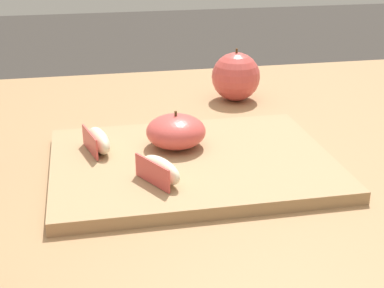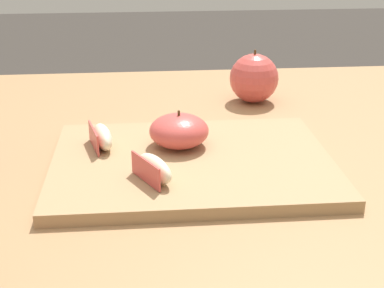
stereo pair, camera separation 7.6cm
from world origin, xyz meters
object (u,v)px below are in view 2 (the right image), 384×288
Objects in this scene: apple_half_skin_up at (179,131)px; apple_wedge_middle at (102,137)px; apple_wedge_left at (154,168)px; whole_apple_pink_lady at (254,78)px; cutting_board at (192,163)px.

apple_half_skin_up is 0.11m from apple_wedge_middle.
apple_wedge_left is at bearing -57.92° from apple_wedge_middle.
apple_half_skin_up reaches higher than apple_wedge_left.
apple_wedge_left is 0.76× the size of whole_apple_pink_lady.
apple_wedge_left is 0.13m from apple_wedge_middle.
apple_wedge_middle is (-0.12, 0.05, 0.02)m from cutting_board.
cutting_board is at bearing -116.23° from whole_apple_pink_lady.
apple_wedge_middle is (-0.11, 0.01, -0.01)m from apple_half_skin_up.
cutting_board is 0.09m from apple_wedge_left.
apple_wedge_middle is at bearing 177.31° from apple_half_skin_up.
apple_wedge_left is 0.99× the size of apple_wedge_middle.
apple_wedge_left is 0.40m from whole_apple_pink_lady.
whole_apple_pink_lady is (0.14, 0.28, 0.04)m from cutting_board.
apple_wedge_left reaches higher than cutting_board.
apple_wedge_left is at bearing -129.53° from cutting_board.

